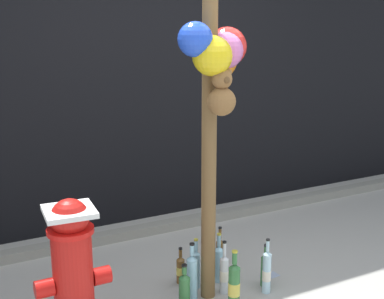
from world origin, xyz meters
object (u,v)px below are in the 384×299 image
Objects in this scene: bottle_2 at (192,276)px; bottle_9 at (220,255)px; fire_hydrant at (73,268)px; bottle_0 at (219,263)px; bottle_3 at (266,269)px; bottle_4 at (224,273)px; bottle_1 at (234,286)px; bottle_7 at (181,269)px; bottle_6 at (184,289)px; bottle_8 at (267,272)px; bottle_5 at (196,268)px; memorial_post at (215,47)px.

bottle_2 is 1.09× the size of bottle_9.
fire_hydrant is 1.18m from bottle_0.
bottle_3 is 0.32m from bottle_4.
bottle_1 is 1.51× the size of bottle_7.
bottle_0 is at bearing 27.97° from bottle_6.
bottle_8 is (0.60, -0.09, 0.03)m from bottle_6.
bottle_3 is at bearing -24.43° from bottle_5.
fire_hydrant is 1.00m from bottle_5.
bottle_2 is at bearing 6.76° from fire_hydrant.
bottle_5 is at bearing 46.05° from bottle_6.
memorial_post is at bearing -67.59° from bottle_7.
bottle_0 is at bearing 11.24° from fire_hydrant.
fire_hydrant is 1.37m from bottle_8.
fire_hydrant is 2.37× the size of bottle_0.
bottle_4 is 1.04× the size of bottle_5.
bottle_5 is at bearing 104.29° from bottle_1.
bottle_6 is (-0.65, 0.01, -0.00)m from bottle_3.
bottle_4 is 0.34m from bottle_7.
bottle_7 is at bearing 112.41° from memorial_post.
bottle_8 is at bearing -19.14° from memorial_post.
bottle_9 is (-0.20, 0.32, 0.02)m from bottle_3.
bottle_9 is at bearing -0.03° from bottle_7.
bottle_5 reaches higher than bottle_7.
bottle_5 is 0.92× the size of bottle_8.
fire_hydrant is at bearing -159.12° from bottle_7.
bottle_0 is 0.34m from bottle_3.
bottle_3 is 0.85× the size of bottle_5.
bottle_2 reaches higher than bottle_5.
bottle_8 is (0.22, -0.29, 0.01)m from bottle_0.
memorial_post is 3.16× the size of fire_hydrant.
bottle_1 is 0.40m from bottle_3.
fire_hydrant is 1.11m from bottle_4.
bottle_0 is 0.38m from bottle_1.
bottle_2 is 0.24m from bottle_7.
bottle_6 is 0.76× the size of bottle_8.
bottle_5 reaches higher than bottle_3.
bottle_8 reaches higher than bottle_4.
memorial_post reaches higher than bottle_4.
bottle_5 is at bearing 131.51° from bottle_4.
bottle_8 reaches higher than bottle_6.
bottle_0 is at bearing 141.63° from bottle_3.
bottle_4 reaches higher than bottle_6.
bottle_7 is (-0.11, 0.27, -1.59)m from memorial_post.
bottle_8 reaches higher than bottle_5.
bottle_5 reaches higher than bottle_6.
bottle_9 reaches higher than bottle_3.
bottle_9 is (0.26, 0.11, -0.01)m from bottle_5.
bottle_6 is at bearing -141.08° from bottle_2.
memorial_post is 1.59m from bottle_8.
bottle_8 is (0.31, 0.07, -0.01)m from bottle_1.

